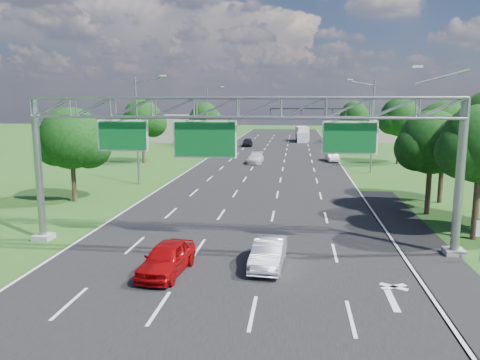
# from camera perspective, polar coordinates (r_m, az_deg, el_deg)

# --- Properties ---
(ground) EXTENTS (220.00, 220.00, 0.00)m
(ground) POSITION_cam_1_polar(r_m,az_deg,el_deg) (43.17, 2.38, -0.85)
(ground) COLOR #294C17
(ground) RESTS_ON ground
(road) EXTENTS (18.00, 180.00, 0.02)m
(road) POSITION_cam_1_polar(r_m,az_deg,el_deg) (43.17, 2.38, -0.85)
(road) COLOR black
(road) RESTS_ON ground
(road_flare) EXTENTS (3.00, 30.00, 0.02)m
(road_flare) POSITION_cam_1_polar(r_m,az_deg,el_deg) (28.32, 20.86, -7.11)
(road_flare) COLOR black
(road_flare) RESTS_ON ground
(sign_gantry) EXTENTS (23.50, 1.00, 9.56)m
(sign_gantry) POSITION_cam_1_polar(r_m,az_deg,el_deg) (24.51, -0.07, 7.40)
(sign_gantry) COLOR gray
(sign_gantry) RESTS_ON ground
(traffic_signal) EXTENTS (12.21, 0.24, 7.00)m
(traffic_signal) POSITION_cam_1_polar(r_m,az_deg,el_deg) (77.48, 10.05, 7.51)
(traffic_signal) COLOR black
(traffic_signal) RESTS_ON ground
(streetlight_l_near) EXTENTS (2.97, 0.22, 10.16)m
(streetlight_l_near) POSITION_cam_1_polar(r_m,az_deg,el_deg) (44.82, -12.22, 6.52)
(streetlight_l_near) COLOR gray
(streetlight_l_near) RESTS_ON ground
(streetlight_l_far) EXTENTS (2.97, 0.22, 10.16)m
(streetlight_l_far) POSITION_cam_1_polar(r_m,az_deg,el_deg) (78.72, -3.86, 7.96)
(streetlight_l_far) COLOR gray
(streetlight_l_far) RESTS_ON ground
(streetlight_r_mid) EXTENTS (2.97, 0.22, 10.16)m
(streetlight_r_mid) POSITION_cam_1_polar(r_m,az_deg,el_deg) (52.98, 15.67, 6.83)
(streetlight_r_mid) COLOR gray
(streetlight_r_mid) RESTS_ON ground
(tree_cluster_right) EXTENTS (9.91, 14.60, 8.68)m
(tree_cluster_right) POSITION_cam_1_polar(r_m,az_deg,el_deg) (33.64, 26.93, 4.27)
(tree_cluster_right) COLOR #2D2116
(tree_cluster_right) RESTS_ON ground
(tree_verge_la) EXTENTS (5.76, 4.80, 7.40)m
(tree_verge_la) POSITION_cam_1_polar(r_m,az_deg,el_deg) (38.55, -19.74, 4.47)
(tree_verge_la) COLOR #2D2116
(tree_verge_la) RESTS_ON ground
(tree_verge_lb) EXTENTS (5.76, 4.80, 8.06)m
(tree_verge_lb) POSITION_cam_1_polar(r_m,az_deg,el_deg) (60.54, -11.73, 7.13)
(tree_verge_lb) COLOR #2D2116
(tree_verge_lb) RESTS_ON ground
(tree_verge_lc) EXTENTS (5.76, 4.80, 7.62)m
(tree_verge_lc) POSITION_cam_1_polar(r_m,az_deg,el_deg) (83.99, -4.31, 7.65)
(tree_verge_lc) COLOR #2D2116
(tree_verge_lc) RESTS_ON ground
(tree_verge_rd) EXTENTS (5.76, 4.80, 8.28)m
(tree_verge_rd) POSITION_cam_1_polar(r_m,az_deg,el_deg) (61.74, 18.97, 7.06)
(tree_verge_rd) COLOR #2D2116
(tree_verge_rd) RESTS_ON ground
(tree_verge_re) EXTENTS (5.76, 4.80, 7.84)m
(tree_verge_re) POSITION_cam_1_polar(r_m,az_deg,el_deg) (91.04, 13.80, 7.69)
(tree_verge_re) COLOR #2D2116
(tree_verge_re) RESTS_ON ground
(building_left) EXTENTS (14.00, 10.00, 5.00)m
(building_left) POSITION_cam_1_polar(r_m,az_deg,el_deg) (93.95, -8.81, 6.26)
(building_left) COLOR #A89A8D
(building_left) RESTS_ON ground
(building_right) EXTENTS (12.00, 9.00, 4.00)m
(building_right) POSITION_cam_1_polar(r_m,az_deg,el_deg) (96.74, 19.31, 5.63)
(building_right) COLOR #A89A8D
(building_right) RESTS_ON ground
(red_coupe) EXTENTS (2.13, 4.44, 1.46)m
(red_coupe) POSITION_cam_1_polar(r_m,az_deg,el_deg) (21.96, -8.93, -9.41)
(red_coupe) COLOR #9E0709
(red_coupe) RESTS_ON ground
(silver_sedan) EXTENTS (1.70, 4.17, 1.34)m
(silver_sedan) POSITION_cam_1_polar(r_m,az_deg,el_deg) (22.62, 3.48, -8.89)
(silver_sedan) COLOR silver
(silver_sedan) RESTS_ON ground
(car_queue_a) EXTENTS (1.96, 4.55, 1.30)m
(car_queue_a) POSITION_cam_1_polar(r_m,az_deg,el_deg) (59.41, 1.90, 2.67)
(car_queue_a) COLOR silver
(car_queue_a) RESTS_ON ground
(car_queue_c) EXTENTS (1.89, 4.29, 1.44)m
(car_queue_c) POSITION_cam_1_polar(r_m,az_deg,el_deg) (81.60, 0.91, 4.62)
(car_queue_c) COLOR black
(car_queue_c) RESTS_ON ground
(car_queue_d) EXTENTS (1.73, 4.05, 1.30)m
(car_queue_d) POSITION_cam_1_polar(r_m,az_deg,el_deg) (62.63, 11.15, 2.85)
(car_queue_d) COLOR white
(car_queue_d) RESTS_ON ground
(box_truck) EXTENTS (2.73, 7.61, 2.81)m
(box_truck) POSITION_cam_1_polar(r_m,az_deg,el_deg) (92.64, 7.58, 5.53)
(box_truck) COLOR beige
(box_truck) RESTS_ON ground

